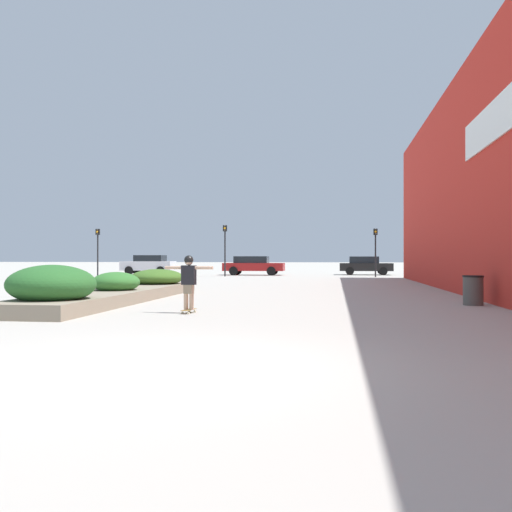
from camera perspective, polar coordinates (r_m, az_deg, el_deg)
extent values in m
plane|color=#ADA89E|center=(7.69, -9.22, -10.72)|extent=(300.00, 300.00, 0.00)
cube|color=red|center=(21.23, 21.52, 7.58)|extent=(0.60, 38.96, 8.51)
cube|color=gray|center=(18.98, -13.58, -3.84)|extent=(2.05, 11.90, 0.37)
ellipsoid|color=#286028|center=(15.16, -19.77, -2.68)|extent=(2.18, 2.24, 0.98)
ellipsoid|color=#33702D|center=(18.73, -13.84, -2.57)|extent=(1.51, 1.63, 0.66)
ellipsoid|color=#3D6623|center=(22.81, -9.85, -2.13)|extent=(2.04, 2.37, 0.66)
cube|color=olive|center=(14.55, -6.74, -5.35)|extent=(0.26, 0.68, 0.01)
cylinder|color=beige|center=(14.80, -6.70, -5.49)|extent=(0.06, 0.06, 0.06)
cylinder|color=beige|center=(14.75, -6.13, -5.51)|extent=(0.06, 0.06, 0.06)
cylinder|color=beige|center=(14.37, -7.37, -5.65)|extent=(0.06, 0.06, 0.06)
cylinder|color=beige|center=(14.31, -6.79, -5.68)|extent=(0.06, 0.06, 0.06)
cylinder|color=tan|center=(14.56, -7.02, -4.09)|extent=(0.13, 0.13, 0.62)
cylinder|color=tan|center=(14.50, -6.47, -4.11)|extent=(0.13, 0.13, 0.62)
cube|color=gray|center=(14.52, -6.74, -3.31)|extent=(0.24, 0.21, 0.22)
cube|color=black|center=(14.50, -6.74, -1.91)|extent=(0.37, 0.22, 0.49)
cylinder|color=tan|center=(14.65, -8.23, -1.16)|extent=(0.47, 0.13, 0.08)
cylinder|color=tan|center=(14.35, -5.22, -1.18)|extent=(0.47, 0.13, 0.08)
sphere|color=tan|center=(14.49, -6.74, -0.54)|extent=(0.20, 0.20, 0.20)
sphere|color=black|center=(14.49, -6.74, -0.40)|extent=(0.23, 0.23, 0.23)
cylinder|color=#514C47|center=(17.99, 20.89, -3.30)|extent=(0.57, 0.57, 0.83)
cylinder|color=black|center=(17.97, 20.89, -1.91)|extent=(0.60, 0.60, 0.05)
cube|color=silver|center=(46.90, -10.73, -0.97)|extent=(4.19, 1.80, 0.74)
cube|color=black|center=(46.84, -10.53, -0.22)|extent=(2.31, 1.59, 0.49)
cylinder|color=black|center=(46.53, -12.58, -1.44)|extent=(0.68, 0.22, 0.68)
cylinder|color=black|center=(48.14, -11.87, -1.39)|extent=(0.68, 0.22, 0.68)
cylinder|color=black|center=(45.69, -9.52, -1.46)|extent=(0.68, 0.22, 0.68)
cylinder|color=black|center=(47.32, -8.90, -1.41)|extent=(0.68, 0.22, 0.68)
cube|color=black|center=(46.36, 10.93, -1.09)|extent=(4.15, 1.92, 0.61)
cube|color=black|center=(46.34, 10.73, -0.38)|extent=(2.28, 1.69, 0.54)
cylinder|color=black|center=(47.36, 12.43, -1.44)|extent=(0.64, 0.22, 0.64)
cylinder|color=black|center=(45.54, 12.61, -1.49)|extent=(0.64, 0.22, 0.64)
cylinder|color=black|center=(47.23, 9.31, -1.44)|extent=(0.64, 0.22, 0.64)
cylinder|color=black|center=(45.40, 9.37, -1.50)|extent=(0.64, 0.22, 0.64)
cube|color=maroon|center=(44.90, -0.21, -1.09)|extent=(4.75, 1.91, 0.61)
cube|color=black|center=(44.92, -0.45, -0.36)|extent=(2.62, 1.68, 0.53)
cylinder|color=black|center=(45.63, 1.78, -1.46)|extent=(0.69, 0.22, 0.69)
cylinder|color=black|center=(43.82, 1.53, -1.52)|extent=(0.69, 0.22, 0.69)
cylinder|color=black|center=(46.03, -1.87, -1.45)|extent=(0.69, 0.22, 0.69)
cylinder|color=black|center=(44.24, -2.27, -1.50)|extent=(0.69, 0.22, 0.69)
cube|color=black|center=(48.48, 22.33, -1.01)|extent=(4.42, 1.75, 0.67)
cube|color=black|center=(48.43, 22.13, -0.27)|extent=(2.43, 1.54, 0.60)
cylinder|color=black|center=(49.64, 23.63, -1.38)|extent=(0.63, 0.22, 0.63)
cylinder|color=black|center=(48.05, 24.16, -1.42)|extent=(0.63, 0.22, 0.63)
cylinder|color=black|center=(48.97, 20.54, -1.40)|extent=(0.63, 0.22, 0.63)
cylinder|color=black|center=(47.36, 20.98, -1.44)|extent=(0.63, 0.22, 0.63)
cylinder|color=black|center=(41.89, -3.12, 0.21)|extent=(0.11, 0.11, 3.31)
cube|color=black|center=(41.94, -3.12, 2.78)|extent=(0.28, 0.20, 0.45)
sphere|color=#2D2823|center=(41.83, -3.15, 3.00)|extent=(0.15, 0.15, 0.15)
sphere|color=orange|center=(41.82, -3.15, 2.79)|extent=(0.15, 0.15, 0.15)
sphere|color=#2D2823|center=(41.82, -3.15, 2.59)|extent=(0.15, 0.15, 0.15)
cylinder|color=black|center=(41.35, 11.86, 0.00)|extent=(0.11, 0.11, 3.00)
cube|color=black|center=(41.39, 11.86, 2.39)|extent=(0.28, 0.20, 0.45)
sphere|color=#2D2823|center=(41.27, 11.87, 2.60)|extent=(0.15, 0.15, 0.15)
sphere|color=orange|center=(41.27, 11.87, 2.39)|extent=(0.15, 0.15, 0.15)
sphere|color=#2D2823|center=(41.26, 11.87, 2.19)|extent=(0.15, 0.15, 0.15)
cylinder|color=black|center=(44.63, -15.55, 0.06)|extent=(0.11, 0.11, 3.10)
cube|color=black|center=(44.67, -15.54, 2.34)|extent=(0.28, 0.20, 0.45)
sphere|color=#2D2823|center=(44.57, -15.61, 2.54)|extent=(0.15, 0.15, 0.15)
sphere|color=orange|center=(44.56, -15.61, 2.34)|extent=(0.15, 0.15, 0.15)
sphere|color=#2D2823|center=(44.56, -15.61, 2.15)|extent=(0.15, 0.15, 0.15)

